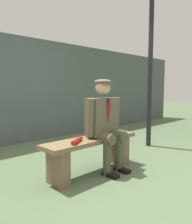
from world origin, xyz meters
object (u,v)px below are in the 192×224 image
at_px(rolled_magazine, 77,140).
at_px(lamp_post, 151,46).
at_px(seated_man, 105,120).
at_px(bench, 92,150).

height_order(rolled_magazine, lamp_post, lamp_post).
bearing_deg(lamp_post, seated_man, 10.72).
distance_m(rolled_magazine, lamp_post, 2.60).
bearing_deg(seated_man, rolled_magazine, 1.23).
distance_m(bench, seated_man, 0.44).
distance_m(bench, lamp_post, 2.47).
height_order(bench, seated_man, seated_man).
relative_size(bench, rolled_magazine, 4.92).
xyz_separation_m(bench, rolled_magazine, (0.32, 0.06, 0.19)).
bearing_deg(rolled_magazine, bench, -168.65).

